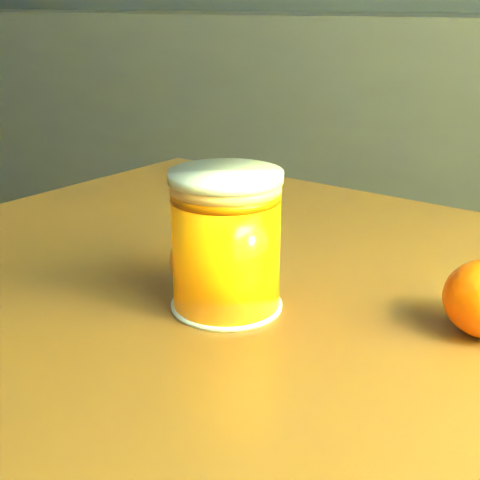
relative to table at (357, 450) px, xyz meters
The scene contains 4 objects.
kitchen_counter 1.54m from the table, 125.41° to the left, with size 3.15×0.60×0.90m, color #47474B.
table is the anchor object (origin of this frame).
juice_glass 0.18m from the table, behind, with size 0.08×0.08×0.10m.
orange_front 0.17m from the table, behind, with size 0.08×0.08×0.07m, color #FF5905.
Camera 1 is at (1.02, -0.18, 0.93)m, focal length 50.00 mm.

